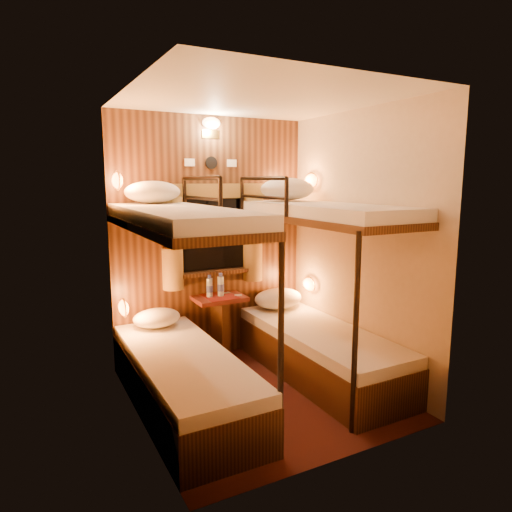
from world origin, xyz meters
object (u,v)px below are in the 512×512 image
bunk_left (183,340)px  bottle_left (210,288)px  bottle_right (221,286)px  table (220,319)px  bunk_right (320,317)px

bunk_left → bottle_left: bearing=55.6°
bunk_left → bottle_left: bunk_left is taller
bunk_left → bottle_right: (0.66, 0.79, 0.19)m
table → bottle_right: (0.02, 0.01, 0.33)m
bunk_right → bottle_right: bunk_right is taller
bottle_left → table: bearing=-15.0°
bottle_left → bottle_right: 0.11m
bunk_left → table: bunk_left is taller
bunk_right → table: bearing=129.7°
bunk_right → table: size_ratio=2.90×
table → bottle_left: bearing=165.0°
bunk_right → table: (-0.65, 0.78, -0.14)m
bunk_right → bottle_left: size_ratio=8.64×
bunk_right → bottle_left: 1.11m
table → bottle_right: bottle_right is taller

